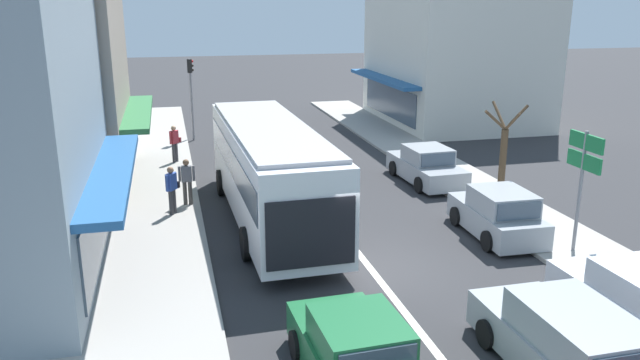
# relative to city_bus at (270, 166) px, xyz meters

# --- Properties ---
(ground_plane) EXTENTS (140.00, 140.00, 0.00)m
(ground_plane) POSITION_rel_city_bus_xyz_m (2.00, -4.37, -1.88)
(ground_plane) COLOR #2D2D30
(lane_centre_line) EXTENTS (0.20, 28.00, 0.01)m
(lane_centre_line) POSITION_rel_city_bus_xyz_m (2.00, -0.37, -1.88)
(lane_centre_line) COLOR silver
(lane_centre_line) RESTS_ON ground
(sidewalk_left) EXTENTS (5.20, 44.00, 0.14)m
(sidewalk_left) POSITION_rel_city_bus_xyz_m (-4.80, 1.63, -1.81)
(sidewalk_left) COLOR #A39E96
(sidewalk_left) RESTS_ON ground
(kerb_right) EXTENTS (2.80, 44.00, 0.12)m
(kerb_right) POSITION_rel_city_bus_xyz_m (8.20, 1.63, -1.82)
(kerb_right) COLOR #A39E96
(kerb_right) RESTS_ON ground
(shopfront_mid_block) EXTENTS (8.00, 8.82, 8.22)m
(shopfront_mid_block) POSITION_rel_city_bus_xyz_m (-8.18, 6.57, 2.22)
(shopfront_mid_block) COLOR gray
(shopfront_mid_block) RESTS_ON ground
(building_right_far) EXTENTS (8.98, 10.19, 9.14)m
(building_right_far) POSITION_rel_city_bus_xyz_m (13.49, 14.93, 2.68)
(building_right_far) COLOR silver
(building_right_far) RESTS_ON ground
(city_bus) EXTENTS (2.92, 10.91, 3.23)m
(city_bus) POSITION_rel_city_bus_xyz_m (0.00, 0.00, 0.00)
(city_bus) COLOR silver
(city_bus) RESTS_ON ground
(wagon_adjacent_lane_lead) EXTENTS (1.96, 4.51, 1.58)m
(wagon_adjacent_lane_lead) POSITION_rel_city_bus_xyz_m (3.99, -10.28, -1.14)
(wagon_adjacent_lane_lead) COLOR #9EA3A8
(wagon_adjacent_lane_lead) RESTS_ON ground
(sedan_behind_bus_near) EXTENTS (2.03, 4.27, 1.47)m
(sedan_behind_bus_near) POSITION_rel_city_bus_xyz_m (0.05, -9.56, -1.22)
(sedan_behind_bus_near) COLOR #1E6638
(sedan_behind_bus_near) RESTS_ON ground
(parked_sedan_kerb_front) EXTENTS (1.96, 4.23, 1.47)m
(parked_sedan_kerb_front) POSITION_rel_city_bus_xyz_m (6.67, -8.91, -1.22)
(parked_sedan_kerb_front) COLOR silver
(parked_sedan_kerb_front) RESTS_ON ground
(parked_hatchback_kerb_second) EXTENTS (1.90, 3.75, 1.54)m
(parked_hatchback_kerb_second) POSITION_rel_city_bus_xyz_m (6.55, -3.06, -1.17)
(parked_hatchback_kerb_second) COLOR #9EA3A8
(parked_hatchback_kerb_second) RESTS_ON ground
(parked_sedan_kerb_third) EXTENTS (2.02, 4.26, 1.47)m
(parked_sedan_kerb_third) POSITION_rel_city_bus_xyz_m (6.81, 3.06, -1.22)
(parked_sedan_kerb_third) COLOR #9EA3A8
(parked_sedan_kerb_third) RESTS_ON ground
(traffic_light_downstreet) EXTENTS (0.33, 0.24, 4.20)m
(traffic_light_downstreet) POSITION_rel_city_bus_xyz_m (-1.86, 13.29, 0.97)
(traffic_light_downstreet) COLOR gray
(traffic_light_downstreet) RESTS_ON ground
(directional_road_sign) EXTENTS (0.10, 1.40, 3.60)m
(directional_road_sign) POSITION_rel_city_bus_xyz_m (8.01, -4.82, 0.82)
(directional_road_sign) COLOR gray
(directional_road_sign) RESTS_ON ground
(street_tree_right) EXTENTS (1.64, 1.81, 3.65)m
(street_tree_right) POSITION_rel_city_bus_xyz_m (8.04, -0.55, -0.09)
(street_tree_right) COLOR brown
(street_tree_right) RESTS_ON ground
(pedestrian_with_handbag_near) EXTENTS (0.47, 0.62, 1.63)m
(pedestrian_with_handbag_near) POSITION_rel_city_bus_xyz_m (-3.12, 1.13, -0.81)
(pedestrian_with_handbag_near) COLOR #333338
(pedestrian_with_handbag_near) RESTS_ON sidewalk_left
(pedestrian_browsing_midblock) EXTENTS (0.57, 0.25, 1.63)m
(pedestrian_browsing_midblock) POSITION_rel_city_bus_xyz_m (-2.59, 2.02, -0.81)
(pedestrian_browsing_midblock) COLOR #4C4742
(pedestrian_browsing_midblock) RESTS_ON sidewalk_left
(pedestrian_far_walker) EXTENTS (0.51, 0.59, 1.63)m
(pedestrian_far_walker) POSITION_rel_city_bus_xyz_m (-2.88, 8.32, -0.81)
(pedestrian_far_walker) COLOR #333338
(pedestrian_far_walker) RESTS_ON sidewalk_left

